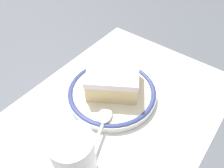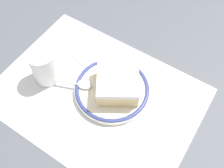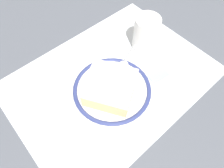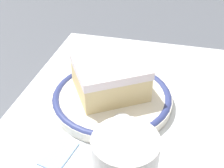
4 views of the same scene
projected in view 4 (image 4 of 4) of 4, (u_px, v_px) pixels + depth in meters
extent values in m
plane|color=#4C515B|center=(127.00, 116.00, 0.42)|extent=(2.40, 2.40, 0.00)
cube|color=silver|center=(127.00, 116.00, 0.42)|extent=(0.48, 0.35, 0.00)
cylinder|color=silver|center=(112.00, 98.00, 0.44)|extent=(0.18, 0.18, 0.01)
torus|color=navy|center=(112.00, 96.00, 0.44)|extent=(0.18, 0.18, 0.01)
cube|color=beige|center=(110.00, 80.00, 0.44)|extent=(0.13, 0.13, 0.04)
cube|color=white|center=(110.00, 65.00, 0.42)|extent=(0.13, 0.13, 0.01)
ellipsoid|color=silver|center=(124.00, 122.00, 0.38)|extent=(0.04, 0.04, 0.01)
cylinder|color=silver|center=(133.00, 165.00, 0.33)|extent=(0.10, 0.04, 0.01)
cube|color=white|center=(193.00, 75.00, 0.50)|extent=(0.13, 0.11, 0.00)
cube|color=#8CB2E0|center=(59.00, 152.00, 0.36)|extent=(0.05, 0.04, 0.01)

